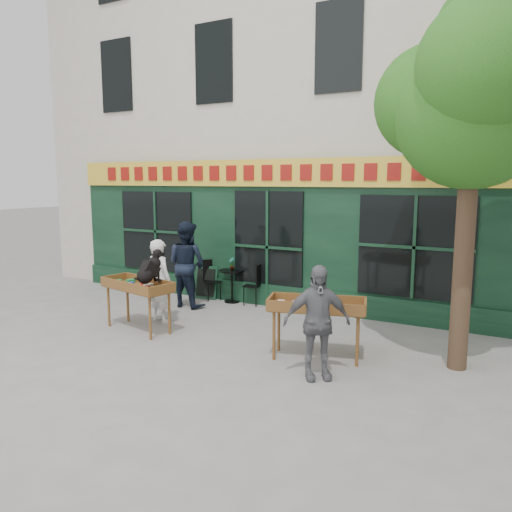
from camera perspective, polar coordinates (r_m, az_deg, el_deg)
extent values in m
plane|color=slate|center=(9.55, -5.14, -8.67)|extent=(80.00, 80.00, 0.00)
cube|color=beige|center=(14.64, 8.37, 17.07)|extent=(14.00, 7.00, 10.00)
cube|color=black|center=(11.27, 1.61, 2.35)|extent=(11.00, 0.16, 3.20)
cube|color=gold|center=(11.10, 1.36, 9.49)|extent=(11.00, 0.06, 0.60)
cube|color=maroon|center=(11.06, 1.26, 9.50)|extent=(9.60, 0.03, 0.34)
cube|color=black|center=(11.41, 1.35, -4.45)|extent=(11.00, 0.10, 0.50)
cube|color=black|center=(11.21, 1.37, 1.03)|extent=(1.70, 0.05, 2.50)
cube|color=black|center=(12.97, -11.30, 2.79)|extent=(2.20, 0.05, 2.00)
cube|color=black|center=(10.14, 17.66, 0.95)|extent=(2.20, 0.05, 2.00)
cylinder|color=#382619|center=(7.96, 22.67, 0.48)|extent=(0.28, 0.28, 3.60)
sphere|color=#1B5C15|center=(7.95, 23.54, 14.90)|extent=(2.20, 2.20, 2.20)
sphere|color=#1B5C15|center=(8.26, 19.45, 16.26)|extent=(1.70, 1.70, 1.70)
sphere|color=#1B5C15|center=(7.42, 24.95, 19.23)|extent=(1.80, 1.80, 1.80)
sphere|color=#1B5C15|center=(8.67, 22.11, 18.42)|extent=(1.60, 1.60, 1.60)
sphere|color=#1B5C15|center=(8.25, 24.86, 22.37)|extent=(1.40, 1.40, 1.40)
cylinder|color=brown|center=(10.20, -16.48, -5.54)|extent=(0.05, 0.05, 0.80)
cylinder|color=brown|center=(9.16, -12.02, -6.97)|extent=(0.05, 0.05, 0.80)
cylinder|color=brown|center=(10.43, -14.45, -5.14)|extent=(0.05, 0.05, 0.80)
cylinder|color=brown|center=(9.43, -9.88, -6.47)|extent=(0.05, 0.05, 0.80)
cube|color=brown|center=(9.70, -13.40, -3.59)|extent=(1.59, 0.88, 0.05)
cube|color=brown|center=(9.52, -14.83, -3.38)|extent=(1.48, 0.35, 0.18)
cube|color=brown|center=(9.85, -12.05, -2.88)|extent=(1.48, 0.35, 0.18)
cube|color=brown|center=(9.69, -13.41, -3.25)|extent=(1.35, 0.66, 0.06)
imported|color=silver|center=(10.17, -10.96, -2.82)|extent=(0.68, 0.52, 1.68)
cylinder|color=brown|center=(8.01, 2.06, -9.08)|extent=(0.05, 0.05, 0.80)
cylinder|color=brown|center=(7.89, 11.51, -9.54)|extent=(0.05, 0.05, 0.80)
cylinder|color=brown|center=(8.42, 2.62, -8.18)|extent=(0.05, 0.05, 0.80)
cylinder|color=brown|center=(8.31, 11.58, -8.60)|extent=(0.05, 0.05, 0.80)
cube|color=brown|center=(8.02, 6.96, -6.00)|extent=(1.60, 0.97, 0.05)
cube|color=brown|center=(7.72, 6.75, -5.96)|extent=(1.45, 0.45, 0.18)
cube|color=brown|center=(8.28, 7.18, -4.96)|extent=(1.45, 0.45, 0.18)
cube|color=brown|center=(8.00, 6.97, -5.58)|extent=(1.36, 0.74, 0.06)
imported|color=#5B5B60|center=(7.23, 6.96, -7.52)|extent=(1.03, 0.90, 1.67)
cylinder|color=black|center=(11.79, -2.76, -5.18)|extent=(0.36, 0.36, 0.03)
cylinder|color=black|center=(11.71, -2.77, -3.47)|extent=(0.04, 0.04, 0.72)
cylinder|color=black|center=(11.64, -2.78, -1.69)|extent=(0.60, 0.60, 0.03)
cube|color=black|center=(11.98, -5.02, -2.87)|extent=(0.51, 0.51, 0.03)
cube|color=black|center=(12.10, -5.28, -1.56)|extent=(0.25, 0.30, 0.50)
cylinder|color=black|center=(11.85, -5.48, -4.14)|extent=(0.02, 0.02, 0.44)
cylinder|color=black|center=(11.94, -4.10, -4.03)|extent=(0.02, 0.02, 0.44)
cylinder|color=black|center=(12.13, -5.90, -3.85)|extent=(0.02, 0.02, 0.44)
cylinder|color=black|center=(12.22, -4.55, -3.74)|extent=(0.02, 0.02, 0.44)
cube|color=black|center=(11.42, -0.42, -3.41)|extent=(0.40, 0.40, 0.03)
cube|color=black|center=(11.31, 0.38, -2.24)|extent=(0.07, 0.36, 0.50)
cylinder|color=black|center=(11.66, -0.81, -4.31)|extent=(0.02, 0.02, 0.44)
cylinder|color=black|center=(11.40, -1.41, -4.63)|extent=(0.02, 0.02, 0.44)
cylinder|color=black|center=(11.55, 0.56, -4.44)|extent=(0.02, 0.02, 0.44)
cylinder|color=black|center=(11.28, -0.01, -4.76)|extent=(0.02, 0.02, 0.44)
imported|color=gray|center=(11.61, -2.79, -0.87)|extent=(0.19, 0.16, 0.31)
imported|color=black|center=(11.33, -7.93, -0.94)|extent=(0.98, 0.79, 1.93)
cube|color=black|center=(12.09, -5.73, -3.01)|extent=(0.58, 0.28, 0.79)
cube|color=black|center=(12.08, -5.78, -3.03)|extent=(0.48, 0.24, 0.65)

